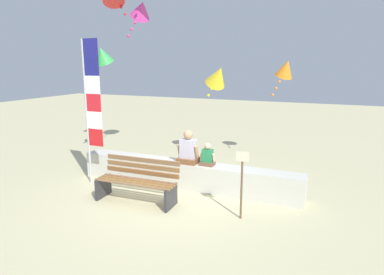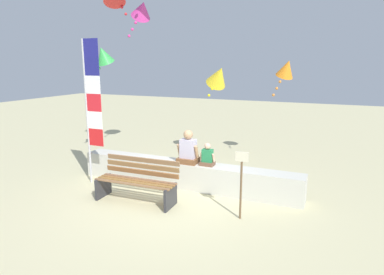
{
  "view_description": "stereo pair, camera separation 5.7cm",
  "coord_description": "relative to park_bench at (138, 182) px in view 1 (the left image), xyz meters",
  "views": [
    {
      "loc": [
        3.12,
        -6.08,
        2.84
      ],
      "look_at": [
        0.16,
        0.83,
        1.2
      ],
      "focal_mm": 31.82,
      "sensor_mm": 36.0,
      "label": 1
    },
    {
      "loc": [
        3.17,
        -6.06,
        2.84
      ],
      "look_at": [
        0.16,
        0.83,
        1.2
      ],
      "focal_mm": 31.82,
      "sensor_mm": 36.0,
      "label": 2
    }
  ],
  "objects": [
    {
      "name": "person_adult",
      "position": [
        0.66,
        1.12,
        0.48
      ],
      "size": [
        0.5,
        0.37,
        0.77
      ],
      "color": "brown",
      "rests_on": "seawall_ledge"
    },
    {
      "name": "kite_yellow",
      "position": [
        0.5,
        3.59,
        2.07
      ],
      "size": [
        0.99,
        0.98,
        0.99
      ],
      "color": "yellow"
    },
    {
      "name": "kite_green",
      "position": [
        -2.39,
        2.17,
        2.63
      ],
      "size": [
        0.73,
        0.7,
        1.06
      ],
      "color": "green"
    },
    {
      "name": "flag_banner",
      "position": [
        -1.52,
        0.51,
        1.57
      ],
      "size": [
        0.45,
        0.05,
        3.38
      ],
      "color": "#B7B7BC",
      "rests_on": "ground"
    },
    {
      "name": "kite_magenta",
      "position": [
        -1.51,
        2.83,
        3.87
      ],
      "size": [
        0.9,
        0.88,
        1.12
      ],
      "color": "#DB3D9E"
    },
    {
      "name": "ground_plane",
      "position": [
        0.59,
        0.33,
        -0.42
      ],
      "size": [
        40.0,
        40.0,
        0.0
      ],
      "primitive_type": "plane",
      "color": "#C6BD8F"
    },
    {
      "name": "seawall_ledge",
      "position": [
        0.59,
        1.15,
        -0.12
      ],
      "size": [
        5.36,
        0.49,
        0.6
      ],
      "primitive_type": "cube",
      "color": "beige",
      "rests_on": "ground"
    },
    {
      "name": "person_child",
      "position": [
        1.14,
        1.12,
        0.38
      ],
      "size": [
        0.34,
        0.25,
        0.52
      ],
      "color": "brown",
      "rests_on": "seawall_ledge"
    },
    {
      "name": "sign_post",
      "position": [
        2.22,
        0.04,
        0.34
      ],
      "size": [
        0.24,
        0.04,
        1.29
      ],
      "color": "brown",
      "rests_on": "ground"
    },
    {
      "name": "kite_orange",
      "position": [
        2.3,
        4.13,
        2.27
      ],
      "size": [
        0.79,
        0.79,
        1.07
      ],
      "color": "orange"
    },
    {
      "name": "park_bench",
      "position": [
        0.0,
        0.0,
        0.0
      ],
      "size": [
        1.75,
        0.67,
        0.88
      ],
      "color": "#876140",
      "rests_on": "ground"
    }
  ]
}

